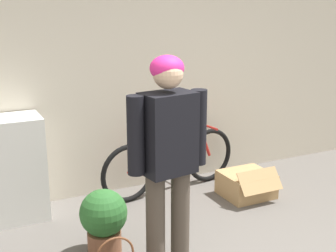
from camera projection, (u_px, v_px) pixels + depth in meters
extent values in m
cube|color=beige|center=(125.00, 70.00, 4.89)|extent=(8.00, 0.06, 2.60)
cube|color=white|center=(173.00, 150.00, 5.34)|extent=(0.08, 0.01, 0.12)
cylinder|color=#4C4238|center=(155.00, 224.00, 3.48)|extent=(0.14, 0.14, 0.79)
cylinder|color=#4C4238|center=(180.00, 219.00, 3.57)|extent=(0.14, 0.14, 0.79)
cube|color=black|center=(168.00, 133.00, 3.34)|extent=(0.41, 0.30, 0.59)
cylinder|color=black|center=(136.00, 136.00, 3.23)|extent=(0.12, 0.12, 0.56)
cylinder|color=black|center=(198.00, 127.00, 3.44)|extent=(0.12, 0.12, 0.56)
sphere|color=#DBB28E|center=(168.00, 74.00, 3.23)|extent=(0.21, 0.21, 0.21)
ellipsoid|color=#EA2884|center=(167.00, 68.00, 3.23)|extent=(0.25, 0.23, 0.18)
torus|color=black|center=(128.00, 173.00, 4.75)|extent=(0.62, 0.13, 0.62)
torus|color=black|center=(209.00, 155.00, 5.31)|extent=(0.62, 0.13, 0.62)
cylinder|color=red|center=(145.00, 172.00, 4.86)|extent=(0.40, 0.09, 0.08)
cylinder|color=red|center=(141.00, 156.00, 4.78)|extent=(0.32, 0.08, 0.35)
cylinder|color=red|center=(157.00, 154.00, 4.89)|extent=(0.14, 0.05, 0.38)
cylinder|color=red|center=(182.00, 150.00, 5.07)|extent=(0.55, 0.11, 0.39)
cylinder|color=red|center=(178.00, 134.00, 4.99)|extent=(0.63, 0.12, 0.05)
cylinder|color=red|center=(205.00, 143.00, 5.23)|extent=(0.16, 0.05, 0.32)
cylinder|color=red|center=(203.00, 128.00, 5.16)|extent=(0.07, 0.04, 0.08)
cylinder|color=red|center=(204.00, 125.00, 5.17)|extent=(0.08, 0.46, 0.02)
ellipsoid|color=black|center=(153.00, 136.00, 4.81)|extent=(0.23, 0.11, 0.05)
cube|color=tan|center=(246.00, 184.00, 4.94)|extent=(0.50, 0.45, 0.25)
cube|color=tan|center=(260.00, 181.00, 4.71)|extent=(0.48, 0.16, 0.20)
cylinder|color=brown|center=(105.00, 242.00, 3.83)|extent=(0.28, 0.28, 0.19)
sphere|color=#2D6B2D|center=(103.00, 213.00, 3.76)|extent=(0.39, 0.39, 0.39)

